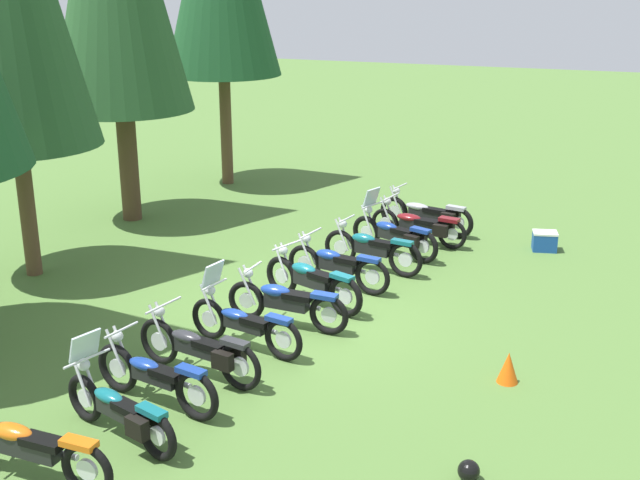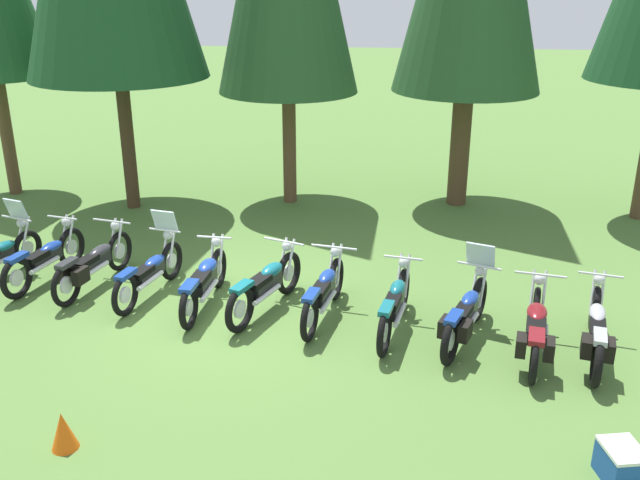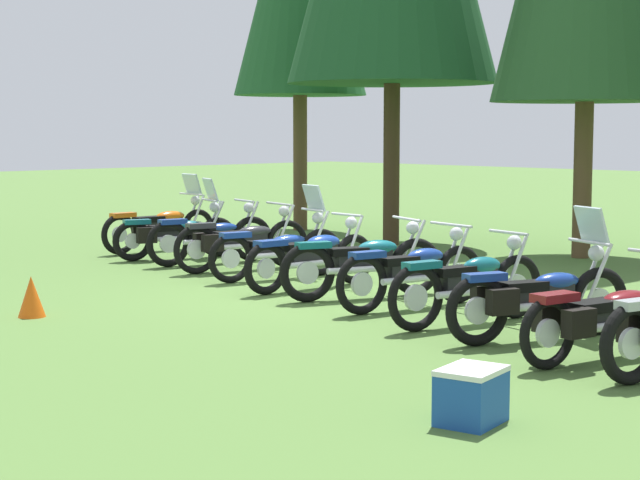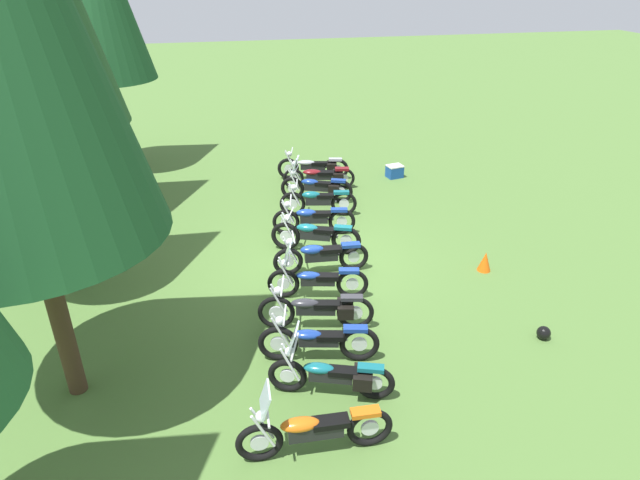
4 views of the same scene
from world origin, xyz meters
The scene contains 14 objects.
ground_plane centered at (0.00, 0.00, 0.00)m, with size 80.00×80.00×0.00m, color #4C7033.
motorcycle_0 centered at (-5.66, 1.33, 0.47)m, with size 0.69×2.37×1.36m.
motorcycle_1 centered at (-4.53, 0.76, 0.44)m, with size 0.98×2.07×1.35m.
motorcycle_2 centered at (-3.59, 0.81, 0.44)m, with size 0.75×2.20×1.02m.
motorcycle_3 centered at (-2.63, 0.61, 0.46)m, with size 0.89×2.28×1.03m.
motorcycle_4 centered at (-1.53, 0.41, 0.45)m, with size 0.73×2.17×1.36m.
motorcycle_5 centered at (-0.50, 0.10, 0.46)m, with size 0.61×2.27×1.01m.
motorcycle_6 centered at (0.54, 0.01, 0.47)m, with size 1.06×2.18×1.03m.
motorcycle_7 centered at (1.50, -0.14, 0.46)m, with size 0.76×2.20×1.02m.
motorcycle_8 centered at (2.63, -0.50, 0.46)m, with size 0.69×2.19×1.02m.
motorcycle_9 centered at (3.68, -0.72, 0.46)m, with size 1.01×2.11×1.37m.
motorcycle_10 centered at (4.65, -1.03, 0.44)m, with size 0.91×2.28×0.99m.
picnic_cooler centered at (5.10, -3.69, 0.21)m, with size 0.50×0.59×0.42m.
traffic_cone centered at (-1.24, -3.74, 0.24)m, with size 0.32×0.32×0.48m, color #EA590F.
Camera 3 is at (9.82, -9.91, 2.19)m, focal length 59.72 mm.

